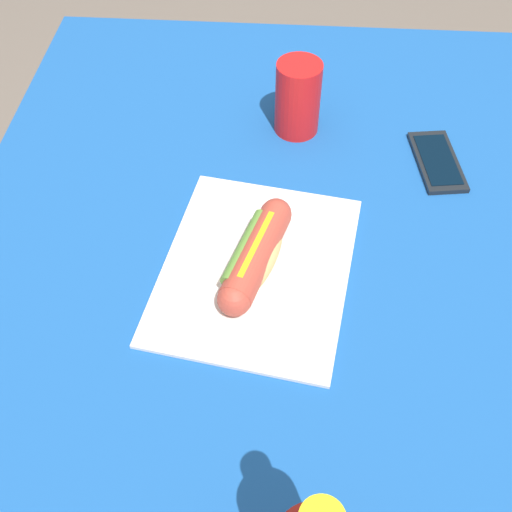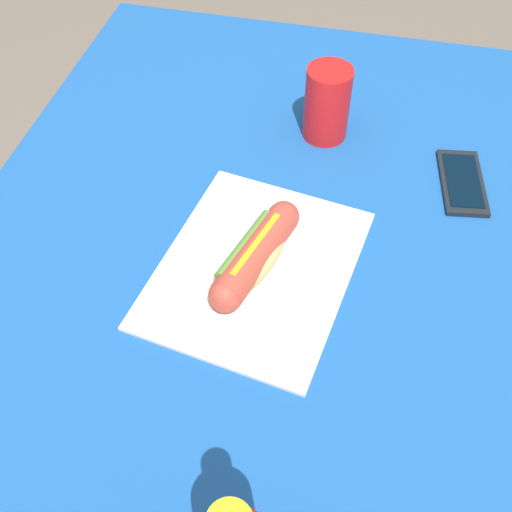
{
  "view_description": "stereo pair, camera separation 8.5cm",
  "coord_description": "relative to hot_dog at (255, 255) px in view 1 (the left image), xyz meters",
  "views": [
    {
      "loc": [
        -0.59,
        -0.0,
        1.41
      ],
      "look_at": [
        -0.05,
        0.04,
        0.76
      ],
      "focal_mm": 43.7,
      "sensor_mm": 36.0,
      "label": 1
    },
    {
      "loc": [
        -0.58,
        -0.08,
        1.41
      ],
      "look_at": [
        -0.05,
        0.04,
        0.76
      ],
      "focal_mm": 43.7,
      "sensor_mm": 36.0,
      "label": 2
    }
  ],
  "objects": [
    {
      "name": "ground_plane",
      "position": [
        0.05,
        -0.04,
        -0.76
      ],
      "size": [
        6.0,
        6.0,
        0.0
      ],
      "primitive_type": "plane",
      "color": "#6B6056",
      "rests_on": "ground"
    },
    {
      "name": "cell_phone",
      "position": [
        0.24,
        -0.28,
        -0.03
      ],
      "size": [
        0.15,
        0.09,
        0.01
      ],
      "color": "black",
      "rests_on": "dining_table"
    },
    {
      "name": "hot_dog",
      "position": [
        0.0,
        0.0,
        0.0
      ],
      "size": [
        0.2,
        0.1,
        0.05
      ],
      "color": "#DBB26B",
      "rests_on": "paper_wrapper"
    },
    {
      "name": "dining_table",
      "position": [
        0.05,
        -0.04,
        -0.15
      ],
      "size": [
        1.2,
        0.97,
        0.73
      ],
      "color": "brown",
      "rests_on": "ground"
    },
    {
      "name": "drinking_cup",
      "position": [
        0.31,
        -0.05,
        0.03
      ],
      "size": [
        0.08,
        0.08,
        0.13
      ],
      "primitive_type": "cylinder",
      "color": "red",
      "rests_on": "dining_table"
    },
    {
      "name": "paper_wrapper",
      "position": [
        -0.0,
        -0.0,
        -0.03
      ],
      "size": [
        0.36,
        0.3,
        0.01
      ],
      "primitive_type": "cube",
      "rotation": [
        0.0,
        0.0,
        -0.16
      ],
      "color": "silver",
      "rests_on": "dining_table"
    }
  ]
}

